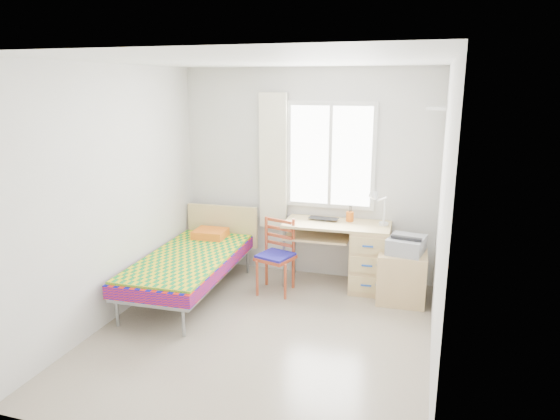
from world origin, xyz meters
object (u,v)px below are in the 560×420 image
Objects in this scene: desk at (364,255)px; printer at (406,244)px; cabinet at (401,277)px; chair at (277,251)px; bed at (192,260)px.

desk reaches higher than printer.
desk is 0.59m from printer.
cabinet is at bearing -29.74° from desk.
cabinet is at bearing -136.21° from printer.
bed is at bearing -139.78° from chair.
chair reaches higher than cabinet.
bed reaches higher than desk.
desk is 2.21× the size of cabinet.
chair is (0.91, 0.39, 0.07)m from bed.
printer is (1.46, 0.14, 0.18)m from chair.
bed is at bearing -159.94° from desk.
chair is at bearing -161.11° from desk.
printer reaches higher than cabinet.
chair reaches higher than bed.
printer is at bearing -26.33° from desk.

